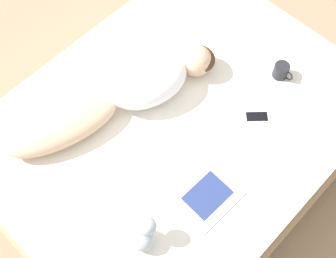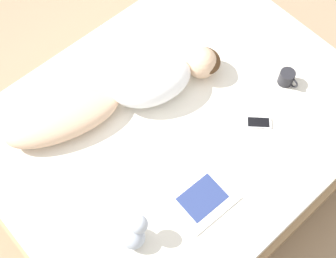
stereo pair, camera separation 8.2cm
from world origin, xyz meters
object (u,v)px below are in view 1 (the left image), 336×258
at_px(open_magazine, 190,179).
at_px(coffee_mug, 281,71).
at_px(cell_phone, 257,117).
at_px(person, 123,95).

distance_m(open_magazine, coffee_mug, 0.83).
xyz_separation_m(coffee_mug, cell_phone, (0.08, -0.31, -0.04)).
distance_m(person, cell_phone, 0.74).
bearing_deg(coffee_mug, person, -124.11).
height_order(open_magazine, cell_phone, same).
bearing_deg(cell_phone, coffee_mug, 149.25).
relative_size(coffee_mug, cell_phone, 0.84).
distance_m(person, coffee_mug, 0.90).
bearing_deg(cell_phone, open_magazine, -46.71).
xyz_separation_m(person, cell_phone, (0.59, 0.44, -0.08)).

